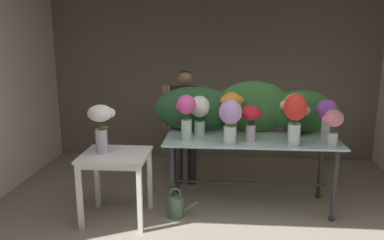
{
  "coord_description": "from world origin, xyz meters",
  "views": [
    {
      "loc": [
        0.13,
        -2.65,
        2.0
      ],
      "look_at": [
        -0.18,
        1.3,
        1.11
      ],
      "focal_mm": 35.03,
      "sensor_mm": 36.0,
      "label": 1
    }
  ],
  "objects_px": {
    "vase_rosy_stock": "(333,124)",
    "vase_white_roses_tall": "(101,122)",
    "side_table_white": "(116,162)",
    "vase_lilac_carnations": "(230,118)",
    "display_table_glass": "(251,149)",
    "vase_ivory_dahlias": "(200,111)",
    "vase_fuchsia_freesia": "(186,113)",
    "vase_violet_roses": "(327,114)",
    "vase_sunset_lilies": "(232,108)",
    "vase_peach_snapdragons": "(295,110)",
    "watering_can": "(176,206)",
    "vase_crimson_tulips": "(251,119)",
    "florist": "(185,116)",
    "vase_scarlet_ranunculus": "(295,114)"
  },
  "relations": [
    {
      "from": "vase_sunset_lilies",
      "to": "vase_white_roses_tall",
      "type": "distance_m",
      "value": 1.5
    },
    {
      "from": "vase_violet_roses",
      "to": "vase_peach_snapdragons",
      "type": "height_order",
      "value": "vase_peach_snapdragons"
    },
    {
      "from": "side_table_white",
      "to": "vase_rosy_stock",
      "type": "height_order",
      "value": "vase_rosy_stock"
    },
    {
      "from": "vase_rosy_stock",
      "to": "vase_scarlet_ranunculus",
      "type": "bearing_deg",
      "value": -176.34
    },
    {
      "from": "vase_violet_roses",
      "to": "vase_rosy_stock",
      "type": "xyz_separation_m",
      "value": [
        -0.0,
        -0.27,
        -0.05
      ]
    },
    {
      "from": "florist",
      "to": "vase_rosy_stock",
      "type": "bearing_deg",
      "value": -28.52
    },
    {
      "from": "vase_peach_snapdragons",
      "to": "vase_scarlet_ranunculus",
      "type": "bearing_deg",
      "value": -99.86
    },
    {
      "from": "vase_fuchsia_freesia",
      "to": "vase_lilac_carnations",
      "type": "distance_m",
      "value": 0.5
    },
    {
      "from": "vase_lilac_carnations",
      "to": "vase_white_roses_tall",
      "type": "relative_size",
      "value": 0.91
    },
    {
      "from": "vase_violet_roses",
      "to": "vase_ivory_dahlias",
      "type": "height_order",
      "value": "vase_ivory_dahlias"
    },
    {
      "from": "vase_violet_roses",
      "to": "vase_sunset_lilies",
      "type": "bearing_deg",
      "value": 174.38
    },
    {
      "from": "vase_lilac_carnations",
      "to": "display_table_glass",
      "type": "bearing_deg",
      "value": 46.59
    },
    {
      "from": "florist",
      "to": "vase_sunset_lilies",
      "type": "relative_size",
      "value": 3.03
    },
    {
      "from": "display_table_glass",
      "to": "vase_sunset_lilies",
      "type": "distance_m",
      "value": 0.53
    },
    {
      "from": "vase_fuchsia_freesia",
      "to": "vase_white_roses_tall",
      "type": "distance_m",
      "value": 0.93
    },
    {
      "from": "vase_violet_roses",
      "to": "vase_lilac_carnations",
      "type": "distance_m",
      "value": 1.13
    },
    {
      "from": "vase_crimson_tulips",
      "to": "florist",
      "type": "bearing_deg",
      "value": 136.38
    },
    {
      "from": "vase_rosy_stock",
      "to": "vase_white_roses_tall",
      "type": "relative_size",
      "value": 0.74
    },
    {
      "from": "side_table_white",
      "to": "vase_lilac_carnations",
      "type": "distance_m",
      "value": 1.33
    },
    {
      "from": "side_table_white",
      "to": "watering_can",
      "type": "bearing_deg",
      "value": 8.49
    },
    {
      "from": "vase_sunset_lilies",
      "to": "display_table_glass",
      "type": "bearing_deg",
      "value": -26.77
    },
    {
      "from": "florist",
      "to": "vase_scarlet_ranunculus",
      "type": "distance_m",
      "value": 1.58
    },
    {
      "from": "vase_lilac_carnations",
      "to": "vase_ivory_dahlias",
      "type": "xyz_separation_m",
      "value": [
        -0.35,
        0.36,
        0.0
      ]
    },
    {
      "from": "side_table_white",
      "to": "vase_white_roses_tall",
      "type": "relative_size",
      "value": 1.44
    },
    {
      "from": "vase_peach_snapdragons",
      "to": "vase_sunset_lilies",
      "type": "height_order",
      "value": "vase_sunset_lilies"
    },
    {
      "from": "side_table_white",
      "to": "florist",
      "type": "distance_m",
      "value": 1.3
    },
    {
      "from": "display_table_glass",
      "to": "vase_rosy_stock",
      "type": "bearing_deg",
      "value": -16.95
    },
    {
      "from": "vase_sunset_lilies",
      "to": "vase_rosy_stock",
      "type": "height_order",
      "value": "vase_sunset_lilies"
    },
    {
      "from": "vase_fuchsia_freesia",
      "to": "vase_lilac_carnations",
      "type": "bearing_deg",
      "value": -12.47
    },
    {
      "from": "side_table_white",
      "to": "vase_fuchsia_freesia",
      "type": "height_order",
      "value": "vase_fuchsia_freesia"
    },
    {
      "from": "display_table_glass",
      "to": "vase_ivory_dahlias",
      "type": "distance_m",
      "value": 0.75
    },
    {
      "from": "vase_peach_snapdragons",
      "to": "watering_can",
      "type": "distance_m",
      "value": 1.75
    },
    {
      "from": "vase_sunset_lilies",
      "to": "vase_peach_snapdragons",
      "type": "bearing_deg",
      "value": -1.74
    },
    {
      "from": "vase_rosy_stock",
      "to": "vase_white_roses_tall",
      "type": "distance_m",
      "value": 2.46
    },
    {
      "from": "vase_crimson_tulips",
      "to": "vase_rosy_stock",
      "type": "distance_m",
      "value": 0.86
    },
    {
      "from": "vase_fuchsia_freesia",
      "to": "vase_ivory_dahlias",
      "type": "xyz_separation_m",
      "value": [
        0.14,
        0.26,
        -0.02
      ]
    },
    {
      "from": "vase_peach_snapdragons",
      "to": "watering_can",
      "type": "relative_size",
      "value": 1.45
    },
    {
      "from": "display_table_glass",
      "to": "vase_crimson_tulips",
      "type": "height_order",
      "value": "vase_crimson_tulips"
    },
    {
      "from": "side_table_white",
      "to": "vase_crimson_tulips",
      "type": "bearing_deg",
      "value": 11.77
    },
    {
      "from": "vase_scarlet_ranunculus",
      "to": "vase_rosy_stock",
      "type": "distance_m",
      "value": 0.42
    },
    {
      "from": "vase_rosy_stock",
      "to": "vase_violet_roses",
      "type": "bearing_deg",
      "value": 89.07
    },
    {
      "from": "side_table_white",
      "to": "vase_white_roses_tall",
      "type": "bearing_deg",
      "value": -180.0
    },
    {
      "from": "vase_violet_roses",
      "to": "vase_sunset_lilies",
      "type": "height_order",
      "value": "vase_sunset_lilies"
    },
    {
      "from": "vase_fuchsia_freesia",
      "to": "watering_can",
      "type": "bearing_deg",
      "value": -119.19
    },
    {
      "from": "display_table_glass",
      "to": "vase_rosy_stock",
      "type": "relative_size",
      "value": 5.03
    },
    {
      "from": "florist",
      "to": "vase_crimson_tulips",
      "type": "height_order",
      "value": "florist"
    },
    {
      "from": "vase_violet_roses",
      "to": "vase_rosy_stock",
      "type": "relative_size",
      "value": 1.18
    },
    {
      "from": "vase_peach_snapdragons",
      "to": "vase_fuchsia_freesia",
      "type": "distance_m",
      "value": 1.26
    },
    {
      "from": "display_table_glass",
      "to": "side_table_white",
      "type": "xyz_separation_m",
      "value": [
        -1.49,
        -0.43,
        -0.05
      ]
    },
    {
      "from": "vase_white_roses_tall",
      "to": "display_table_glass",
      "type": "bearing_deg",
      "value": 14.94
    }
  ]
}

